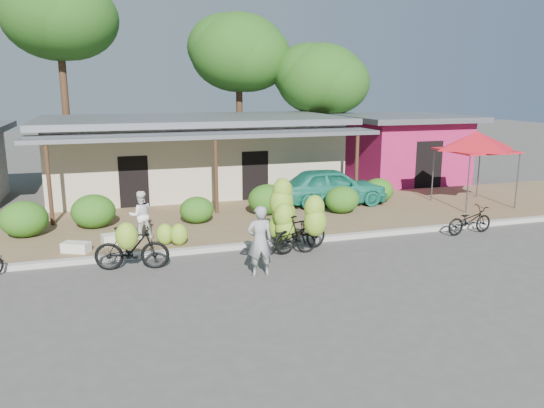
# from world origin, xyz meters

# --- Properties ---
(ground) EXTENTS (100.00, 100.00, 0.00)m
(ground) POSITION_xyz_m (0.00, 0.00, 0.00)
(ground) COLOR #494643
(ground) RESTS_ON ground
(sidewalk) EXTENTS (60.00, 6.00, 0.12)m
(sidewalk) POSITION_xyz_m (0.00, 5.00, 0.06)
(sidewalk) COLOR olive
(sidewalk) RESTS_ON ground
(curb) EXTENTS (60.00, 0.25, 0.15)m
(curb) POSITION_xyz_m (0.00, 2.00, 0.07)
(curb) COLOR #A8A399
(curb) RESTS_ON ground
(shop_main) EXTENTS (13.00, 8.50, 3.35)m
(shop_main) POSITION_xyz_m (0.00, 10.93, 1.72)
(shop_main) COLOR #C4B594
(shop_main) RESTS_ON ground
(shop_pink) EXTENTS (6.00, 6.00, 3.25)m
(shop_pink) POSITION_xyz_m (10.50, 10.99, 1.67)
(shop_pink) COLOR #B11B50
(shop_pink) RESTS_ON ground
(tree_far_center) EXTENTS (5.47, 5.37, 10.14)m
(tree_far_center) POSITION_xyz_m (-5.69, 16.11, 8.08)
(tree_far_center) COLOR #472C1C
(tree_far_center) RESTS_ON ground
(tree_center_right) EXTENTS (5.38, 5.28, 8.54)m
(tree_center_right) POSITION_xyz_m (3.31, 16.61, 6.53)
(tree_center_right) COLOR #472C1C
(tree_center_right) RESTS_ON ground
(tree_near_right) EXTENTS (4.89, 4.74, 6.93)m
(tree_near_right) POSITION_xyz_m (7.31, 14.61, 5.12)
(tree_near_right) COLOR #472C1C
(tree_near_right) RESTS_ON ground
(hedge_0) EXTENTS (1.43, 1.29, 1.12)m
(hedge_0) POSITION_xyz_m (-6.29, 4.84, 0.68)
(hedge_0) COLOR #224E11
(hedge_0) RESTS_ON sidewalk
(hedge_1) EXTENTS (1.42, 1.28, 1.11)m
(hedge_1) POSITION_xyz_m (-4.26, 5.31, 0.67)
(hedge_1) COLOR #224E11
(hedge_1) RESTS_ON sidewalk
(hedge_2) EXTENTS (1.16, 1.04, 0.90)m
(hedge_2) POSITION_xyz_m (-0.93, 4.92, 0.57)
(hedge_2) COLOR #224E11
(hedge_2) RESTS_ON sidewalk
(hedge_3) EXTENTS (1.41, 1.27, 1.10)m
(hedge_3) POSITION_xyz_m (1.71, 5.37, 0.67)
(hedge_3) COLOR #224E11
(hedge_3) RESTS_ON sidewalk
(hedge_4) EXTENTS (1.27, 1.14, 0.99)m
(hedge_4) POSITION_xyz_m (4.39, 4.77, 0.61)
(hedge_4) COLOR #224E11
(hedge_4) RESTS_ON sidewalk
(hedge_5) EXTENTS (1.24, 1.11, 0.97)m
(hedge_5) POSITION_xyz_m (6.53, 5.98, 0.60)
(hedge_5) COLOR #224E11
(hedge_5) RESTS_ON sidewalk
(red_canopy) EXTENTS (3.50, 3.50, 2.86)m
(red_canopy) POSITION_xyz_m (9.88, 4.54, 2.61)
(red_canopy) COLOR #59595E
(red_canopy) RESTS_ON sidewalk
(bike_left) EXTENTS (1.98, 1.32, 1.44)m
(bike_left) POSITION_xyz_m (-3.29, 1.01, 0.64)
(bike_left) COLOR black
(bike_left) RESTS_ON ground
(bike_center) EXTENTS (1.74, 1.22, 2.10)m
(bike_center) POSITION_xyz_m (1.01, 1.43, 0.86)
(bike_center) COLOR black
(bike_center) RESTS_ON ground
(bike_right) EXTENTS (1.90, 1.41, 1.77)m
(bike_right) POSITION_xyz_m (1.51, 1.05, 0.75)
(bike_right) COLOR black
(bike_right) RESTS_ON ground
(bike_far_right) EXTENTS (1.76, 0.76, 0.90)m
(bike_far_right) POSITION_xyz_m (7.29, 1.32, 0.45)
(bike_far_right) COLOR black
(bike_far_right) RESTS_ON ground
(loose_banana_a) EXTENTS (0.51, 0.43, 0.63)m
(loose_banana_a) POSITION_xyz_m (-2.25, 2.70, 0.44)
(loose_banana_a) COLOR #86B82E
(loose_banana_a) RESTS_ON sidewalk
(loose_banana_b) EXTENTS (0.52, 0.44, 0.65)m
(loose_banana_b) POSITION_xyz_m (-1.87, 2.51, 0.45)
(loose_banana_b) COLOR #86B82E
(loose_banana_b) RESTS_ON sidewalk
(loose_banana_c) EXTENTS (0.53, 0.45, 0.66)m
(loose_banana_c) POSITION_xyz_m (2.59, 2.99, 0.45)
(loose_banana_c) COLOR #86B82E
(loose_banana_c) RESTS_ON sidewalk
(sack_near) EXTENTS (0.92, 0.59, 0.30)m
(sack_near) POSITION_xyz_m (-3.60, 3.24, 0.27)
(sack_near) COLOR beige
(sack_near) RESTS_ON sidewalk
(sack_far) EXTENTS (0.84, 0.69, 0.28)m
(sack_far) POSITION_xyz_m (-4.72, 2.71, 0.26)
(sack_far) COLOR beige
(sack_far) RESTS_ON sidewalk
(vendor) EXTENTS (0.68, 0.46, 1.81)m
(vendor) POSITION_xyz_m (-0.23, -0.32, 0.90)
(vendor) COLOR gray
(vendor) RESTS_ON ground
(bystander) EXTENTS (0.78, 0.63, 1.48)m
(bystander) POSITION_xyz_m (-2.86, 3.52, 0.86)
(bystander) COLOR white
(bystander) RESTS_ON sidewalk
(teal_van) EXTENTS (4.38, 2.05, 1.45)m
(teal_van) POSITION_xyz_m (4.61, 6.20, 0.85)
(teal_van) COLOR #1B7B62
(teal_van) RESTS_ON sidewalk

